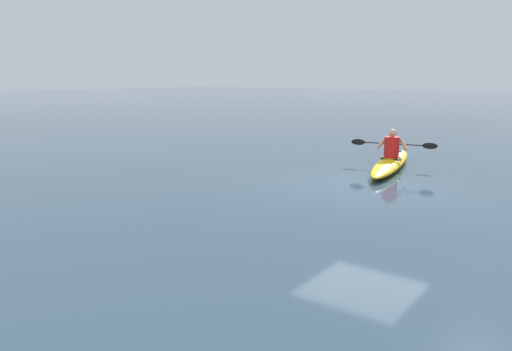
# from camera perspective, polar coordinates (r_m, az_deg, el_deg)

# --- Properties ---
(ground_plane) EXTENTS (160.00, 160.00, 0.00)m
(ground_plane) POSITION_cam_1_polar(r_m,az_deg,el_deg) (11.44, 12.71, -1.30)
(ground_plane) COLOR #283D4C
(kayak) EXTENTS (1.59, 4.56, 0.30)m
(kayak) POSITION_cam_1_polar(r_m,az_deg,el_deg) (13.89, 15.44, 1.43)
(kayak) COLOR #EAB214
(kayak) RESTS_ON ground
(kayaker) EXTENTS (2.28, 0.66, 0.78)m
(kayaker) POSITION_cam_1_polar(r_m,az_deg,el_deg) (13.84, 15.56, 3.37)
(kayaker) COLOR red
(kayaker) RESTS_ON kayak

